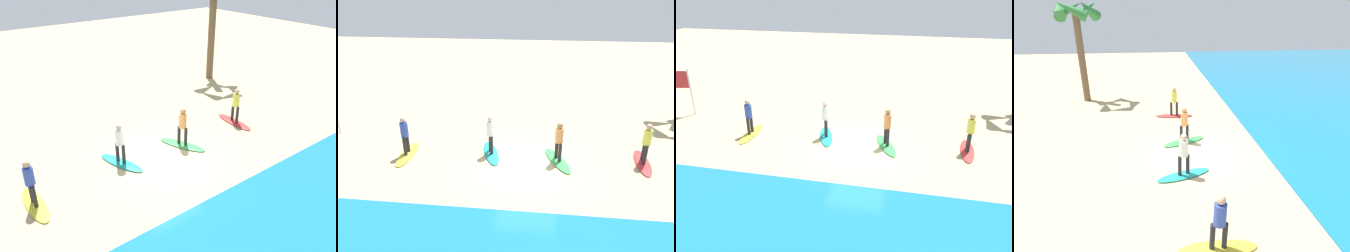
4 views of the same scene
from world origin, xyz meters
The scene contains 9 objects.
ground_plane centered at (0.00, 0.00, 0.00)m, with size 60.00×60.00×0.00m, color tan.
surfboard_red centered at (-4.59, -0.54, 0.04)m, with size 2.10×0.56×0.09m, color red.
surfer_red centered at (-4.59, -0.54, 1.04)m, with size 0.32×0.46×1.64m.
surfboard_green centered at (-1.20, -0.34, 0.04)m, with size 2.10×0.56×0.09m, color green.
surfer_green centered at (-1.20, -0.34, 1.04)m, with size 0.32×0.43×1.64m.
surfboard_teal centered at (1.58, -0.67, 0.04)m, with size 2.10×0.56×0.09m, color teal.
surfer_teal centered at (1.58, -0.67, 1.04)m, with size 0.32×0.44×1.64m.
surfboard_yellow centered at (5.06, -0.17, 0.04)m, with size 2.10×0.56×0.09m, color yellow.
surfer_yellow centered at (5.06, -0.17, 1.04)m, with size 0.32×0.46×1.64m.
Camera 2 is at (-0.38, 11.10, 6.66)m, focal length 34.24 mm.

